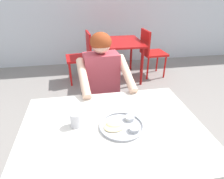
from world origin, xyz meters
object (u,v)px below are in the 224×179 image
(drinking_cup, at_px, (76,119))
(chair_red_left, at_px, (83,54))
(chair_foreground, at_px, (100,92))
(diner_foreground, at_px, (104,83))
(table_background_red, at_px, (118,46))
(chair_red_right, at_px, (150,50))
(table_foreground, at_px, (113,135))
(thali_tray, at_px, (122,125))

(drinking_cup, relative_size, chair_red_left, 0.11)
(drinking_cup, relative_size, chair_foreground, 0.12)
(diner_foreground, relative_size, table_background_red, 1.41)
(chair_red_left, xyz_separation_m, chair_red_right, (1.26, 0.01, 0.00))
(table_foreground, distance_m, chair_red_left, 2.34)
(table_foreground, distance_m, drinking_cup, 0.27)
(chair_foreground, height_order, diner_foreground, diner_foreground)
(thali_tray, distance_m, chair_red_left, 2.35)
(table_foreground, bearing_deg, chair_foreground, 89.00)
(chair_foreground, bearing_deg, chair_red_right, 52.00)
(diner_foreground, relative_size, chair_red_left, 1.36)
(drinking_cup, height_order, chair_foreground, chair_foreground)
(chair_red_right, bearing_deg, diner_foreground, -123.66)
(diner_foreground, height_order, chair_red_right, diner_foreground)
(chair_foreground, xyz_separation_m, chair_red_right, (1.11, 1.42, 0.02))
(thali_tray, distance_m, drinking_cup, 0.31)
(thali_tray, bearing_deg, table_background_red, 79.16)
(table_foreground, relative_size, chair_red_right, 1.37)
(table_foreground, height_order, chair_red_left, chair_red_left)
(chair_foreground, relative_size, chair_red_left, 0.96)
(chair_foreground, distance_m, diner_foreground, 0.32)
(table_foreground, bearing_deg, drinking_cup, 166.25)
(drinking_cup, relative_size, chair_red_right, 0.11)
(chair_foreground, bearing_deg, diner_foreground, -86.09)
(table_background_red, bearing_deg, table_foreground, -102.39)
(chair_red_left, bearing_deg, chair_red_right, 0.28)
(drinking_cup, distance_m, table_background_red, 2.40)
(diner_foreground, relative_size, chair_red_right, 1.35)
(table_foreground, relative_size, thali_tray, 4.07)
(diner_foreground, height_order, table_background_red, diner_foreground)
(table_foreground, distance_m, chair_foreground, 0.93)
(chair_red_left, bearing_deg, table_background_red, 0.55)
(table_foreground, distance_m, chair_red_right, 2.59)
(chair_foreground, distance_m, chair_red_left, 1.42)
(table_foreground, height_order, chair_foreground, chair_foreground)
(chair_red_left, relative_size, chair_red_right, 1.00)
(diner_foreground, bearing_deg, table_background_red, 73.65)
(chair_foreground, distance_m, chair_red_right, 1.80)
(thali_tray, xyz_separation_m, drinking_cup, (-0.30, 0.07, 0.04))
(diner_foreground, bearing_deg, chair_red_right, 56.34)
(table_foreground, distance_m, thali_tray, 0.10)
(thali_tray, distance_m, diner_foreground, 0.70)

